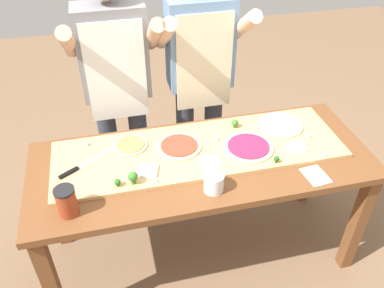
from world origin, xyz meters
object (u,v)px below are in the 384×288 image
broccoli_floret_center_right (133,177)px  pizza_slice_center (212,162)px  cheese_crumble_a (308,136)px  cook_left (117,80)px  pizza_slice_far_left (148,171)px  chefs_knife (79,168)px  flour_cup (214,183)px  prep_table (202,174)px  recipe_note (316,175)px  cheese_crumble_b (217,139)px  cheese_crumble_e (86,144)px  sauce_jar (67,201)px  pizza_whole_cheese_artichoke (281,125)px  pizza_slice_far_right (297,147)px  cheese_crumble_c (156,181)px  broccoli_floret_center_left (117,182)px  broccoli_floret_back_right (277,159)px  cook_right (200,70)px  cheese_crumble_d (325,154)px  pizza_whole_beet_magenta (248,147)px  pizza_whole_tomato_red (179,146)px  pizza_whole_pesto_green (130,145)px  broccoli_floret_front_right (235,123)px

broccoli_floret_center_right → pizza_slice_center: bearing=7.8°
cheese_crumble_a → cook_left: cook_left is taller
pizza_slice_far_left → cheese_crumble_a: (0.93, 0.07, 0.00)m
chefs_knife → flour_cup: 0.70m
pizza_slice_center → cheese_crumble_a: size_ratio=5.27×
prep_table → recipe_note: (0.53, -0.26, 0.11)m
broccoli_floret_center_right → cheese_crumble_b: (0.50, 0.25, -0.03)m
cheese_crumble_e → sauce_jar: size_ratio=0.12×
pizza_slice_center → cook_left: (-0.41, 0.67, 0.19)m
pizza_whole_cheese_artichoke → pizza_slice_far_right: 0.22m
pizza_slice_center → cheese_crumble_c: (-0.31, -0.08, 0.00)m
pizza_whole_cheese_artichoke → cheese_crumble_a: bearing=-55.5°
pizza_slice_far_right → broccoli_floret_center_left: size_ratio=2.04×
recipe_note → chefs_knife: bearing=164.9°
broccoli_floret_center_left → broccoli_floret_back_right: size_ratio=1.09×
cook_right → cook_left: bearing=180.0°
broccoli_floret_center_left → cheese_crumble_d: bearing=-1.1°
cheese_crumble_e → cook_right: size_ratio=0.01×
pizza_slice_center → flour_cup: (-0.04, -0.17, 0.02)m
pizza_whole_beet_magenta → pizza_slice_far_right: pizza_whole_beet_magenta is taller
broccoli_floret_back_right → cheese_crumble_a: bearing=31.3°
prep_table → cheese_crumble_b: cheese_crumble_b is taller
flour_cup → cook_right: cook_right is taller
pizza_whole_tomato_red → pizza_whole_pesto_green: same height
pizza_slice_far_left → cheese_crumble_e: 0.42m
cheese_crumble_e → pizza_slice_far_left: bearing=-44.5°
recipe_note → cook_right: bearing=114.3°
broccoli_floret_back_right → prep_table: bearing=159.0°
cheese_crumble_e → cheese_crumble_a: bearing=-10.3°
broccoli_floret_center_right → broccoli_floret_center_left: broccoli_floret_center_right is taller
cheese_crumble_c → cook_left: bearing=98.2°
prep_table → cheese_crumble_c: size_ratio=138.89×
cheese_crumble_d → broccoli_floret_center_left: bearing=178.9°
pizza_whole_tomato_red → pizza_slice_far_left: 0.25m
pizza_slice_far_right → cheese_crumble_c: cheese_crumble_c is taller
cheese_crumble_b → cheese_crumble_e: 0.73m
pizza_slice_far_right → pizza_slice_center: bearing=-178.4°
cheese_crumble_a → flour_cup: size_ratio=0.20×
pizza_slice_center → cheese_crumble_c: cheese_crumble_c is taller
broccoli_floret_center_right → pizza_whole_pesto_green: bearing=86.6°
pizza_slice_far_left → broccoli_floret_front_right: bearing=26.1°
pizza_slice_center → flour_cup: 0.18m
chefs_knife → broccoli_floret_back_right: 1.03m
broccoli_floret_center_right → cook_right: size_ratio=0.04×
pizza_slice_far_right → cheese_crumble_d: 0.15m
broccoli_floret_back_right → sauce_jar: (-1.06, -0.09, 0.03)m
pizza_whole_tomato_red → broccoli_floret_back_right: broccoli_floret_back_right is taller
prep_table → pizza_slice_far_left: (-0.30, -0.05, 0.13)m
prep_table → pizza_whole_beet_magenta: size_ratio=6.61×
pizza_whole_cheese_artichoke → chefs_knife: bearing=-174.4°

